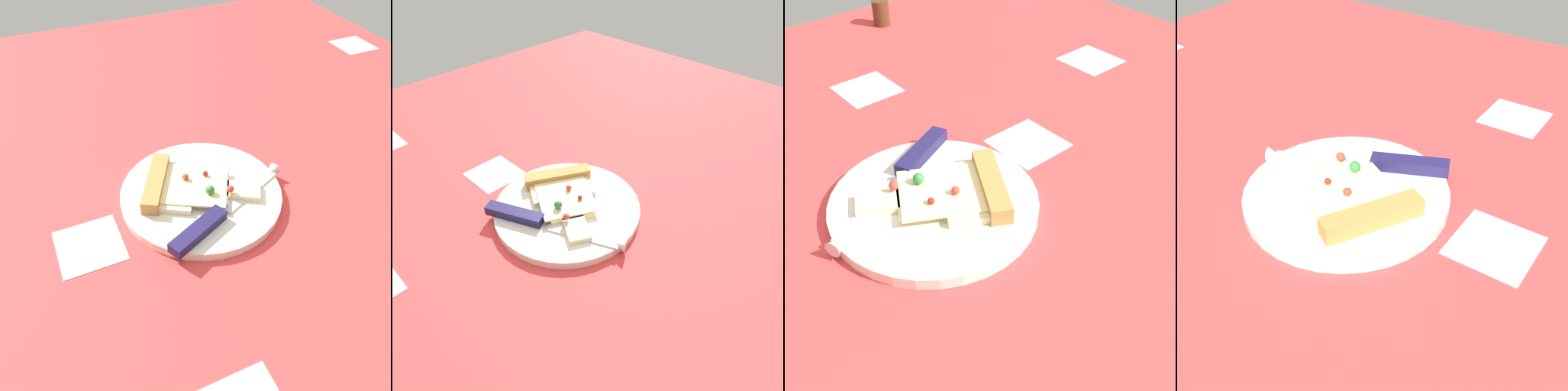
# 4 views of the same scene
# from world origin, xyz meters

# --- Properties ---
(ground_plane) EXTENTS (1.43, 1.43, 0.03)m
(ground_plane) POSITION_xyz_m (0.00, -0.00, -0.01)
(ground_plane) COLOR #D13838
(ground_plane) RESTS_ON ground
(plate) EXTENTS (0.25, 0.25, 0.01)m
(plate) POSITION_xyz_m (0.01, -0.07, 0.01)
(plate) COLOR silver
(plate) RESTS_ON ground_plane
(pizza_slice) EXTENTS (0.19, 0.15, 0.03)m
(pizza_slice) POSITION_xyz_m (-0.01, -0.06, 0.02)
(pizza_slice) COLOR beige
(pizza_slice) RESTS_ON plate
(knife) EXTENTS (0.23, 0.12, 0.02)m
(knife) POSITION_xyz_m (0.01, -0.13, 0.02)
(knife) COLOR silver
(knife) RESTS_ON plate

